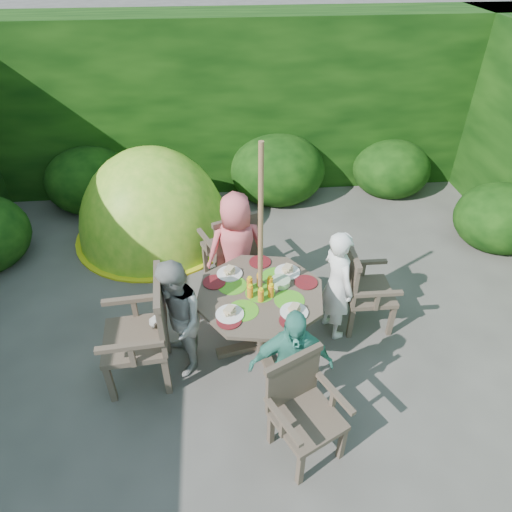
{
  "coord_description": "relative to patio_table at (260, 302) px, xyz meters",
  "views": [
    {
      "loc": [
        -0.35,
        -2.96,
        3.52
      ],
      "look_at": [
        0.0,
        0.61,
        0.85
      ],
      "focal_mm": 32.0,
      "sensor_mm": 36.0,
      "label": 1
    }
  ],
  "objects": [
    {
      "name": "ground",
      "position": [
        -0.01,
        -0.22,
        -0.61
      ],
      "size": [
        60.0,
        60.0,
        0.0
      ],
      "primitive_type": "plane",
      "color": "#4A4742",
      "rests_on": "ground"
    },
    {
      "name": "hedge_enclosure",
      "position": [
        -0.01,
        1.12,
        0.64
      ],
      "size": [
        9.0,
        9.0,
        2.5
      ],
      "color": "black",
      "rests_on": "ground"
    },
    {
      "name": "patio_table",
      "position": [
        0.0,
        0.0,
        0.0
      ],
      "size": [
        1.48,
        1.48,
        0.86
      ],
      "rotation": [
        0.0,
        0.0,
        0.21
      ],
      "color": "#41352A",
      "rests_on": "ground"
    },
    {
      "name": "parasol_pole",
      "position": [
        -0.0,
        -0.0,
        0.49
      ],
      "size": [
        0.05,
        0.05,
        2.2
      ],
      "primitive_type": "cylinder",
      "rotation": [
        0.0,
        0.0,
        0.21
      ],
      "color": "brown",
      "rests_on": "ground"
    },
    {
      "name": "garden_chair_right",
      "position": [
        1.07,
        0.25,
        -0.12
      ],
      "size": [
        0.5,
        0.56,
        0.92
      ],
      "rotation": [
        0.0,
        0.0,
        1.55
      ],
      "color": "#41352A",
      "rests_on": "ground"
    },
    {
      "name": "garden_chair_left",
      "position": [
        -1.06,
        -0.24,
        -0.04
      ],
      "size": [
        0.61,
        0.68,
        1.06
      ],
      "rotation": [
        0.0,
        0.0,
        -1.49
      ],
      "color": "#41352A",
      "rests_on": "ground"
    },
    {
      "name": "garden_chair_back",
      "position": [
        -0.22,
        1.07,
        -0.11
      ],
      "size": [
        0.71,
        0.67,
        0.93
      ],
      "rotation": [
        0.0,
        0.0,
        3.53
      ],
      "color": "#41352A",
      "rests_on": "ground"
    },
    {
      "name": "garden_chair_front",
      "position": [
        0.21,
        -1.09,
        -0.14
      ],
      "size": [
        0.67,
        0.64,
        0.87
      ],
      "rotation": [
        0.0,
        0.0,
        0.45
      ],
      "color": "#41352A",
      "rests_on": "ground"
    },
    {
      "name": "child_right",
      "position": [
        0.78,
        0.17,
        0.01
      ],
      "size": [
        0.42,
        0.52,
        1.23
      ],
      "primitive_type": "imported",
      "rotation": [
        0.0,
        0.0,
        1.89
      ],
      "color": "white",
      "rests_on": "ground"
    },
    {
      "name": "child_left",
      "position": [
        -0.79,
        -0.17,
        0.0
      ],
      "size": [
        0.61,
        0.7,
        1.22
      ],
      "primitive_type": "imported",
      "rotation": [
        0.0,
        0.0,
        -1.29
      ],
      "color": "#9F9E99",
      "rests_on": "ground"
    },
    {
      "name": "child_back",
      "position": [
        -0.17,
        0.78,
        0.05
      ],
      "size": [
        0.71,
        0.52,
        1.32
      ],
      "primitive_type": "imported",
      "rotation": [
        0.0,
        0.0,
        3.31
      ],
      "color": "#EF626A",
      "rests_on": "ground"
    },
    {
      "name": "child_front",
      "position": [
        0.17,
        -0.78,
        -0.01
      ],
      "size": [
        0.7,
        0.31,
        1.19
      ],
      "primitive_type": "imported",
      "rotation": [
        0.0,
        0.0,
        -0.03
      ],
      "color": "teal",
      "rests_on": "ground"
    },
    {
      "name": "dome_tent",
      "position": [
        -1.22,
        2.17,
        -0.61
      ],
      "size": [
        2.25,
        2.25,
        2.45
      ],
      "rotation": [
        0.0,
        0.0,
        -0.13
      ],
      "color": "#6BBC24",
      "rests_on": "ground"
    }
  ]
}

